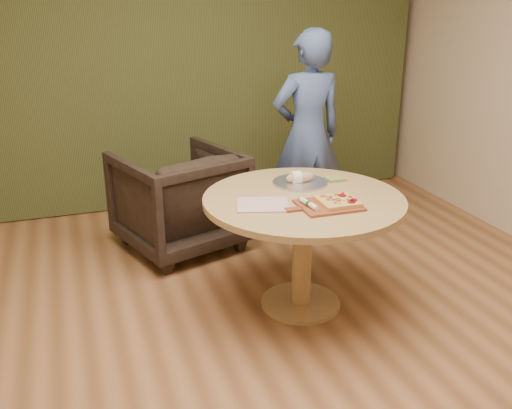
{
  "coord_description": "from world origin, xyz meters",
  "views": [
    {
      "loc": [
        -0.96,
        -2.3,
        1.93
      ],
      "look_at": [
        -0.08,
        0.25,
        0.91
      ],
      "focal_mm": 40.0,
      "sensor_mm": 36.0,
      "label": 1
    }
  ],
  "objects_px": {
    "person_standing": "(307,134)",
    "pedestal_table": "(303,218)",
    "flatbread_pizza": "(338,201)",
    "cutlery_roll": "(309,204)",
    "armchair": "(179,195)",
    "serving_tray": "(300,183)",
    "bread_roll": "(299,177)",
    "pizza_paddle": "(327,206)"
  },
  "relations": [
    {
      "from": "bread_roll",
      "to": "serving_tray",
      "type": "bearing_deg",
      "value": 0.0
    },
    {
      "from": "pizza_paddle",
      "to": "bread_roll",
      "type": "xyz_separation_m",
      "value": [
        0.01,
        0.44,
        0.04
      ]
    },
    {
      "from": "person_standing",
      "to": "flatbread_pizza",
      "type": "bearing_deg",
      "value": 71.64
    },
    {
      "from": "pedestal_table",
      "to": "person_standing",
      "type": "height_order",
      "value": "person_standing"
    },
    {
      "from": "serving_tray",
      "to": "cutlery_roll",
      "type": "bearing_deg",
      "value": -106.62
    },
    {
      "from": "armchair",
      "to": "bread_roll",
      "type": "bearing_deg",
      "value": 105.26
    },
    {
      "from": "pedestal_table",
      "to": "bread_roll",
      "type": "bearing_deg",
      "value": 74.27
    },
    {
      "from": "serving_tray",
      "to": "bread_roll",
      "type": "xyz_separation_m",
      "value": [
        -0.01,
        -0.0,
        0.04
      ]
    },
    {
      "from": "serving_tray",
      "to": "bread_roll",
      "type": "relative_size",
      "value": 1.84
    },
    {
      "from": "pedestal_table",
      "to": "pizza_paddle",
      "type": "relative_size",
      "value": 2.76
    },
    {
      "from": "cutlery_roll",
      "to": "armchair",
      "type": "bearing_deg",
      "value": 102.1
    },
    {
      "from": "person_standing",
      "to": "pedestal_table",
      "type": "bearing_deg",
      "value": 63.5
    },
    {
      "from": "pizza_paddle",
      "to": "person_standing",
      "type": "height_order",
      "value": "person_standing"
    },
    {
      "from": "serving_tray",
      "to": "pizza_paddle",
      "type": "bearing_deg",
      "value": -92.07
    },
    {
      "from": "pizza_paddle",
      "to": "person_standing",
      "type": "bearing_deg",
      "value": 71.53
    },
    {
      "from": "pizza_paddle",
      "to": "serving_tray",
      "type": "relative_size",
      "value": 1.25
    },
    {
      "from": "cutlery_roll",
      "to": "armchair",
      "type": "xyz_separation_m",
      "value": [
        -0.49,
        1.35,
        -0.34
      ]
    },
    {
      "from": "pedestal_table",
      "to": "bread_roll",
      "type": "distance_m",
      "value": 0.31
    },
    {
      "from": "pizza_paddle",
      "to": "flatbread_pizza",
      "type": "height_order",
      "value": "flatbread_pizza"
    },
    {
      "from": "cutlery_roll",
      "to": "serving_tray",
      "type": "relative_size",
      "value": 0.56
    },
    {
      "from": "pizza_paddle",
      "to": "cutlery_roll",
      "type": "xyz_separation_m",
      "value": [
        -0.11,
        0.0,
        0.02
      ]
    },
    {
      "from": "pizza_paddle",
      "to": "bread_roll",
      "type": "distance_m",
      "value": 0.44
    },
    {
      "from": "cutlery_roll",
      "to": "serving_tray",
      "type": "xyz_separation_m",
      "value": [
        0.13,
        0.44,
        -0.02
      ]
    },
    {
      "from": "serving_tray",
      "to": "armchair",
      "type": "height_order",
      "value": "armchair"
    },
    {
      "from": "flatbread_pizza",
      "to": "bread_roll",
      "type": "relative_size",
      "value": 1.15
    },
    {
      "from": "pizza_paddle",
      "to": "flatbread_pizza",
      "type": "relative_size",
      "value": 2.01
    },
    {
      "from": "pizza_paddle",
      "to": "flatbread_pizza",
      "type": "xyz_separation_m",
      "value": [
        0.07,
        -0.0,
        0.02
      ]
    },
    {
      "from": "pizza_paddle",
      "to": "flatbread_pizza",
      "type": "bearing_deg",
      "value": -0.58
    },
    {
      "from": "armchair",
      "to": "person_standing",
      "type": "height_order",
      "value": "person_standing"
    },
    {
      "from": "pizza_paddle",
      "to": "armchair",
      "type": "height_order",
      "value": "armchair"
    },
    {
      "from": "flatbread_pizza",
      "to": "serving_tray",
      "type": "height_order",
      "value": "flatbread_pizza"
    },
    {
      "from": "pedestal_table",
      "to": "flatbread_pizza",
      "type": "distance_m",
      "value": 0.29
    },
    {
      "from": "pedestal_table",
      "to": "flatbread_pizza",
      "type": "height_order",
      "value": "flatbread_pizza"
    },
    {
      "from": "flatbread_pizza",
      "to": "serving_tray",
      "type": "relative_size",
      "value": 0.62
    },
    {
      "from": "armchair",
      "to": "person_standing",
      "type": "xyz_separation_m",
      "value": [
        1.08,
        -0.0,
        0.4
      ]
    },
    {
      "from": "cutlery_roll",
      "to": "armchair",
      "type": "distance_m",
      "value": 1.48
    },
    {
      "from": "pedestal_table",
      "to": "serving_tray",
      "type": "relative_size",
      "value": 3.47
    },
    {
      "from": "serving_tray",
      "to": "armchair",
      "type": "xyz_separation_m",
      "value": [
        -0.62,
        0.92,
        -0.32
      ]
    },
    {
      "from": "flatbread_pizza",
      "to": "person_standing",
      "type": "distance_m",
      "value": 1.42
    },
    {
      "from": "bread_roll",
      "to": "person_standing",
      "type": "distance_m",
      "value": 1.03
    },
    {
      "from": "bread_roll",
      "to": "person_standing",
      "type": "xyz_separation_m",
      "value": [
        0.46,
        0.92,
        0.04
      ]
    },
    {
      "from": "flatbread_pizza",
      "to": "person_standing",
      "type": "bearing_deg",
      "value": 73.51
    }
  ]
}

